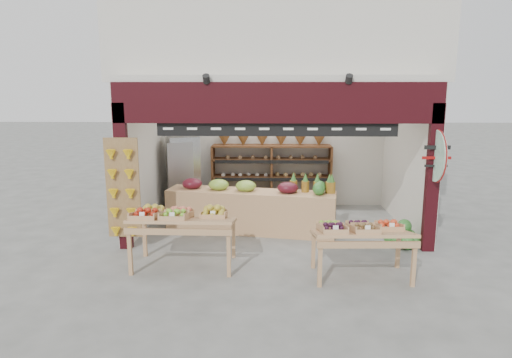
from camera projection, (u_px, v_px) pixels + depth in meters
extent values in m
plane|color=#60615C|center=(275.00, 231.00, 9.39)|extent=(60.00, 60.00, 0.00)
cube|color=beige|center=(274.00, 145.00, 11.33)|extent=(5.76, 0.18, 3.00)
cube|color=beige|center=(145.00, 154.00, 9.75)|extent=(0.18, 3.38, 3.00)
cube|color=beige|center=(407.00, 155.00, 9.61)|extent=(0.18, 3.38, 3.00)
cube|color=beige|center=(276.00, 80.00, 9.37)|extent=(5.76, 3.38, 0.12)
cube|color=beige|center=(275.00, 29.00, 10.22)|extent=(6.36, 4.60, 2.40)
cube|color=black|center=(277.00, 103.00, 7.83)|extent=(5.70, 0.14, 0.70)
cube|color=black|center=(123.00, 177.00, 8.16)|extent=(0.22, 0.14, 2.65)
cube|color=black|center=(432.00, 179.00, 8.03)|extent=(0.22, 0.14, 2.65)
cube|color=black|center=(277.00, 129.00, 7.95)|extent=(4.20, 0.05, 0.26)
cylinder|color=white|center=(283.00, 114.00, 7.97)|extent=(0.34, 0.05, 0.34)
cube|color=olive|center=(123.00, 188.00, 8.11)|extent=(0.60, 0.04, 1.80)
cylinder|color=#C4F6D7|center=(436.00, 156.00, 7.86)|extent=(0.04, 0.90, 0.90)
cylinder|color=maroon|center=(437.00, 156.00, 7.83)|extent=(0.01, 0.92, 0.92)
cube|color=brown|center=(213.00, 176.00, 11.19)|extent=(0.05, 0.48, 1.52)
cube|color=brown|center=(271.00, 177.00, 11.16)|extent=(0.05, 0.48, 1.52)
cube|color=brown|center=(330.00, 177.00, 11.12)|extent=(0.05, 0.48, 1.52)
cube|color=brown|center=(271.00, 194.00, 11.24)|extent=(2.86, 0.48, 0.04)
cube|color=brown|center=(271.00, 177.00, 11.16)|extent=(2.86, 0.48, 0.04)
cube|color=brown|center=(272.00, 159.00, 11.07)|extent=(2.86, 0.48, 0.04)
cube|color=brown|center=(272.00, 146.00, 11.01)|extent=(2.86, 0.48, 0.04)
cone|color=brown|center=(224.00, 140.00, 11.01)|extent=(0.32, 0.32, 0.28)
cone|color=brown|center=(243.00, 140.00, 11.00)|extent=(0.32, 0.32, 0.28)
cone|color=brown|center=(262.00, 140.00, 10.99)|extent=(0.32, 0.32, 0.28)
cone|color=brown|center=(281.00, 140.00, 10.98)|extent=(0.32, 0.32, 0.28)
cone|color=brown|center=(300.00, 140.00, 10.96)|extent=(0.32, 0.32, 0.28)
cone|color=brown|center=(319.00, 140.00, 10.95)|extent=(0.32, 0.32, 0.28)
cube|color=#ACADB3|center=(184.00, 174.00, 10.86)|extent=(0.88, 0.88, 1.79)
cube|color=beige|center=(204.00, 212.00, 10.17)|extent=(0.42, 0.32, 0.36)
cube|color=beige|center=(206.00, 198.00, 10.11)|extent=(0.38, 0.30, 0.30)
cube|color=#134719|center=(228.00, 215.00, 10.06)|extent=(0.40, 0.30, 0.30)
cube|color=beige|center=(230.00, 210.00, 10.45)|extent=(0.36, 0.28, 0.28)
cube|color=tan|center=(250.00, 211.00, 9.29)|extent=(3.48, 1.25, 0.85)
ellipsoid|color=#59141E|center=(192.00, 184.00, 9.43)|extent=(0.42, 0.38, 0.23)
ellipsoid|color=#8CB23F|center=(219.00, 185.00, 9.31)|extent=(0.42, 0.38, 0.23)
ellipsoid|color=#8CB23F|center=(246.00, 186.00, 9.20)|extent=(0.42, 0.38, 0.23)
ellipsoid|color=#59141E|center=(288.00, 188.00, 9.04)|extent=(0.42, 0.38, 0.23)
cylinder|color=olive|center=(293.00, 186.00, 9.15)|extent=(0.15, 0.15, 0.22)
cylinder|color=olive|center=(305.00, 186.00, 9.11)|extent=(0.15, 0.15, 0.22)
cylinder|color=olive|center=(317.00, 187.00, 9.06)|extent=(0.15, 0.15, 0.22)
cylinder|color=olive|center=(329.00, 187.00, 9.02)|extent=(0.15, 0.15, 0.22)
cylinder|color=olive|center=(332.00, 188.00, 9.01)|extent=(0.15, 0.15, 0.22)
cube|color=tan|center=(183.00, 220.00, 7.41)|extent=(1.68, 0.95, 0.24)
cube|color=tan|center=(130.00, 254.00, 7.13)|extent=(0.06, 0.06, 0.68)
cube|color=tan|center=(229.00, 256.00, 7.07)|extent=(0.06, 0.06, 0.68)
cube|color=tan|center=(145.00, 238.00, 7.93)|extent=(0.06, 0.06, 0.68)
cube|color=tan|center=(233.00, 239.00, 7.87)|extent=(0.06, 0.06, 0.68)
cube|color=tan|center=(362.00, 234.00, 7.00)|extent=(1.53, 0.88, 0.22)
cube|color=tan|center=(320.00, 267.00, 6.72)|extent=(0.06, 0.06, 0.61)
cube|color=tan|center=(413.00, 267.00, 6.72)|extent=(0.06, 0.06, 0.61)
cube|color=tan|center=(313.00, 250.00, 7.43)|extent=(0.06, 0.06, 0.61)
cube|color=tan|center=(398.00, 250.00, 7.44)|extent=(0.06, 0.06, 0.61)
sphere|color=#21521B|center=(398.00, 241.00, 8.40)|extent=(0.27, 0.27, 0.27)
sphere|color=#21521B|center=(414.00, 241.00, 8.39)|extent=(0.27, 0.27, 0.27)
sphere|color=#21521B|center=(394.00, 236.00, 8.68)|extent=(0.27, 0.27, 0.27)
sphere|color=#21521B|center=(409.00, 236.00, 8.67)|extent=(0.27, 0.27, 0.27)
sphere|color=#21521B|center=(404.00, 226.00, 8.49)|extent=(0.27, 0.27, 0.27)
sphere|color=#21521B|center=(407.00, 243.00, 8.30)|extent=(0.27, 0.27, 0.27)
sphere|color=#21521B|center=(391.00, 238.00, 8.54)|extent=(0.27, 0.27, 0.27)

